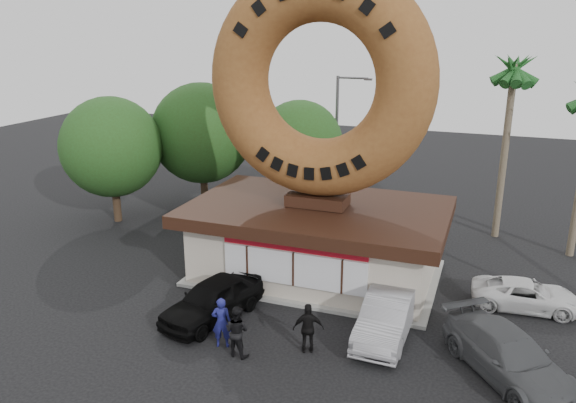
{
  "coord_description": "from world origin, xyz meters",
  "views": [
    {
      "loc": [
        6.95,
        -16.29,
        10.79
      ],
      "look_at": [
        -0.63,
        4.0,
        3.99
      ],
      "focal_mm": 35.0,
      "sensor_mm": 36.0,
      "label": 1
    }
  ],
  "objects_px": {
    "giant_donut": "(320,82)",
    "car_grey": "(508,355)",
    "car_black": "(212,299)",
    "car_white": "(527,295)",
    "person_center": "(237,331)",
    "person_left": "(222,322)",
    "street_lamp": "(339,136)",
    "donut_shop": "(317,238)",
    "person_right": "(308,328)",
    "car_silver": "(387,316)"
  },
  "relations": [
    {
      "from": "person_left",
      "to": "person_center",
      "type": "bearing_deg",
      "value": 137.22
    },
    {
      "from": "giant_donut",
      "to": "person_right",
      "type": "height_order",
      "value": "giant_donut"
    },
    {
      "from": "giant_donut",
      "to": "car_black",
      "type": "relative_size",
      "value": 2.09
    },
    {
      "from": "person_left",
      "to": "person_right",
      "type": "relative_size",
      "value": 1.02
    },
    {
      "from": "donut_shop",
      "to": "person_center",
      "type": "bearing_deg",
      "value": -94.41
    },
    {
      "from": "car_black",
      "to": "car_silver",
      "type": "bearing_deg",
      "value": 25.07
    },
    {
      "from": "car_grey",
      "to": "car_white",
      "type": "distance_m",
      "value": 5.16
    },
    {
      "from": "person_center",
      "to": "car_grey",
      "type": "height_order",
      "value": "person_center"
    },
    {
      "from": "donut_shop",
      "to": "person_center",
      "type": "relative_size",
      "value": 6.13
    },
    {
      "from": "street_lamp",
      "to": "person_left",
      "type": "distance_m",
      "value": 17.23
    },
    {
      "from": "giant_donut",
      "to": "person_right",
      "type": "distance_m",
      "value": 9.97
    },
    {
      "from": "car_silver",
      "to": "street_lamp",
      "type": "bearing_deg",
      "value": 113.42
    },
    {
      "from": "giant_donut",
      "to": "car_black",
      "type": "bearing_deg",
      "value": -116.04
    },
    {
      "from": "person_right",
      "to": "giant_donut",
      "type": "bearing_deg",
      "value": -95.26
    },
    {
      "from": "giant_donut",
      "to": "person_center",
      "type": "bearing_deg",
      "value": -94.4
    },
    {
      "from": "car_grey",
      "to": "donut_shop",
      "type": "bearing_deg",
      "value": 108.98
    },
    {
      "from": "car_silver",
      "to": "car_white",
      "type": "relative_size",
      "value": 1.11
    },
    {
      "from": "person_left",
      "to": "person_right",
      "type": "xyz_separation_m",
      "value": [
        2.95,
        0.71,
        -0.02
      ]
    },
    {
      "from": "person_left",
      "to": "car_white",
      "type": "xyz_separation_m",
      "value": [
        10.08,
        6.72,
        -0.35
      ]
    },
    {
      "from": "person_center",
      "to": "car_black",
      "type": "bearing_deg",
      "value": -37.23
    },
    {
      "from": "car_black",
      "to": "car_white",
      "type": "xyz_separation_m",
      "value": [
        11.32,
        5.06,
        -0.2
      ]
    },
    {
      "from": "person_left",
      "to": "person_right",
      "type": "bearing_deg",
      "value": 174.06
    },
    {
      "from": "person_left",
      "to": "car_white",
      "type": "distance_m",
      "value": 12.12
    },
    {
      "from": "giant_donut",
      "to": "car_grey",
      "type": "xyz_separation_m",
      "value": [
        8.08,
        -5.23,
        -7.83
      ]
    },
    {
      "from": "giant_donut",
      "to": "street_lamp",
      "type": "distance_m",
      "value": 10.97
    },
    {
      "from": "car_black",
      "to": "car_grey",
      "type": "xyz_separation_m",
      "value": [
        10.61,
        -0.05,
        -0.03
      ]
    },
    {
      "from": "person_center",
      "to": "person_left",
      "type": "bearing_deg",
      "value": -15.48
    },
    {
      "from": "giant_donut",
      "to": "car_black",
      "type": "distance_m",
      "value": 9.7
    },
    {
      "from": "person_left",
      "to": "giant_donut",
      "type": "bearing_deg",
      "value": -120.17
    },
    {
      "from": "person_right",
      "to": "car_grey",
      "type": "bearing_deg",
      "value": 167.61
    },
    {
      "from": "car_black",
      "to": "car_white",
      "type": "relative_size",
      "value": 1.1
    },
    {
      "from": "person_left",
      "to": "car_silver",
      "type": "bearing_deg",
      "value": -171.99
    },
    {
      "from": "donut_shop",
      "to": "car_white",
      "type": "distance_m",
      "value": 8.87
    },
    {
      "from": "donut_shop",
      "to": "street_lamp",
      "type": "xyz_separation_m",
      "value": [
        -1.86,
        10.02,
        2.72
      ]
    },
    {
      "from": "donut_shop",
      "to": "person_right",
      "type": "height_order",
      "value": "donut_shop"
    },
    {
      "from": "donut_shop",
      "to": "person_right",
      "type": "distance_m",
      "value": 6.4
    },
    {
      "from": "giant_donut",
      "to": "person_center",
      "type": "relative_size",
      "value": 5.24
    },
    {
      "from": "person_left",
      "to": "car_white",
      "type": "height_order",
      "value": "person_left"
    },
    {
      "from": "donut_shop",
      "to": "giant_donut",
      "type": "bearing_deg",
      "value": 90.0
    },
    {
      "from": "car_grey",
      "to": "car_white",
      "type": "height_order",
      "value": "car_grey"
    },
    {
      "from": "car_silver",
      "to": "car_white",
      "type": "bearing_deg",
      "value": 40.58
    },
    {
      "from": "person_center",
      "to": "giant_donut",
      "type": "bearing_deg",
      "value": -86.58
    },
    {
      "from": "person_center",
      "to": "car_silver",
      "type": "distance_m",
      "value": 5.45
    },
    {
      "from": "car_grey",
      "to": "person_center",
      "type": "bearing_deg",
      "value": 154.44
    },
    {
      "from": "donut_shop",
      "to": "person_left",
      "type": "distance_m",
      "value": 7.0
    },
    {
      "from": "giant_donut",
      "to": "person_left",
      "type": "bearing_deg",
      "value": -100.68
    },
    {
      "from": "street_lamp",
      "to": "car_grey",
      "type": "xyz_separation_m",
      "value": [
        9.94,
        -15.23,
        -3.73
      ]
    },
    {
      "from": "donut_shop",
      "to": "giant_donut",
      "type": "height_order",
      "value": "giant_donut"
    },
    {
      "from": "car_black",
      "to": "car_grey",
      "type": "relative_size",
      "value": 0.89
    },
    {
      "from": "person_left",
      "to": "person_center",
      "type": "relative_size",
      "value": 1.02
    }
  ]
}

